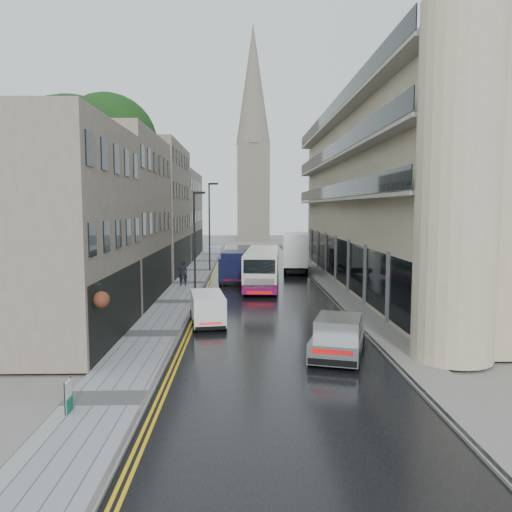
{
  "coord_description": "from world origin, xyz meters",
  "views": [
    {
      "loc": [
        -1.44,
        -13.07,
        6.23
      ],
      "look_at": [
        -0.63,
        18.0,
        3.2
      ],
      "focal_mm": 35.0,
      "sensor_mm": 36.0,
      "label": 1
    }
  ],
  "objects_px": {
    "silver_hatchback": "(311,344)",
    "estate_sign": "(68,397)",
    "lamp_post_near": "(195,246)",
    "lamp_post_far": "(209,227)",
    "pedestrian": "(183,273)",
    "navy_van": "(220,269)",
    "tree_near": "(74,197)",
    "white_lorry": "(285,254)",
    "cream_bus": "(246,273)",
    "tree_far": "(125,208)",
    "white_van": "(195,314)"
  },
  "relations": [
    {
      "from": "tree_far",
      "to": "cream_bus",
      "type": "distance_m",
      "value": 15.58
    },
    {
      "from": "tree_near",
      "to": "cream_bus",
      "type": "distance_m",
      "value": 12.84
    },
    {
      "from": "white_lorry",
      "to": "estate_sign",
      "type": "relative_size",
      "value": 7.79
    },
    {
      "from": "navy_van",
      "to": "pedestrian",
      "type": "relative_size",
      "value": 2.63
    },
    {
      "from": "white_lorry",
      "to": "lamp_post_near",
      "type": "relative_size",
      "value": 1.02
    },
    {
      "from": "tree_far",
      "to": "silver_hatchback",
      "type": "xyz_separation_m",
      "value": [
        13.43,
        -26.93,
        -5.37
      ]
    },
    {
      "from": "tree_near",
      "to": "navy_van",
      "type": "bearing_deg",
      "value": 34.72
    },
    {
      "from": "cream_bus",
      "to": "tree_far",
      "type": "bearing_deg",
      "value": 142.08
    },
    {
      "from": "tree_near",
      "to": "cream_bus",
      "type": "bearing_deg",
      "value": 14.79
    },
    {
      "from": "pedestrian",
      "to": "estate_sign",
      "type": "height_order",
      "value": "pedestrian"
    },
    {
      "from": "tree_near",
      "to": "white_lorry",
      "type": "relative_size",
      "value": 1.91
    },
    {
      "from": "white_lorry",
      "to": "pedestrian",
      "type": "bearing_deg",
      "value": -134.0
    },
    {
      "from": "lamp_post_near",
      "to": "lamp_post_far",
      "type": "bearing_deg",
      "value": 101.74
    },
    {
      "from": "silver_hatchback",
      "to": "estate_sign",
      "type": "bearing_deg",
      "value": -133.72
    },
    {
      "from": "tree_far",
      "to": "lamp_post_far",
      "type": "height_order",
      "value": "tree_far"
    },
    {
      "from": "navy_van",
      "to": "lamp_post_far",
      "type": "distance_m",
      "value": 9.75
    },
    {
      "from": "cream_bus",
      "to": "navy_van",
      "type": "distance_m",
      "value": 3.97
    },
    {
      "from": "tree_near",
      "to": "estate_sign",
      "type": "height_order",
      "value": "tree_near"
    },
    {
      "from": "white_van",
      "to": "lamp_post_far",
      "type": "bearing_deg",
      "value": 83.57
    },
    {
      "from": "cream_bus",
      "to": "navy_van",
      "type": "bearing_deg",
      "value": 124.85
    },
    {
      "from": "tree_near",
      "to": "cream_bus",
      "type": "relative_size",
      "value": 1.3
    },
    {
      "from": "cream_bus",
      "to": "lamp_post_near",
      "type": "relative_size",
      "value": 1.49
    },
    {
      "from": "lamp_post_far",
      "to": "estate_sign",
      "type": "xyz_separation_m",
      "value": [
        -1.98,
        -34.05,
        -3.76
      ]
    },
    {
      "from": "cream_bus",
      "to": "silver_hatchback",
      "type": "xyz_separation_m",
      "value": [
        2.5,
        -16.89,
        -0.61
      ]
    },
    {
      "from": "white_van",
      "to": "lamp_post_far",
      "type": "height_order",
      "value": "lamp_post_far"
    },
    {
      "from": "navy_van",
      "to": "estate_sign",
      "type": "distance_m",
      "value": 25.12
    },
    {
      "from": "tree_near",
      "to": "white_lorry",
      "type": "height_order",
      "value": "tree_near"
    },
    {
      "from": "tree_near",
      "to": "silver_hatchback",
      "type": "distance_m",
      "value": 20.48
    },
    {
      "from": "pedestrian",
      "to": "navy_van",
      "type": "bearing_deg",
      "value": -178.54
    },
    {
      "from": "tree_near",
      "to": "pedestrian",
      "type": "relative_size",
      "value": 6.89
    },
    {
      "from": "pedestrian",
      "to": "white_lorry",
      "type": "bearing_deg",
      "value": -150.03
    },
    {
      "from": "tree_near",
      "to": "lamp_post_near",
      "type": "bearing_deg",
      "value": 2.93
    },
    {
      "from": "tree_near",
      "to": "tree_far",
      "type": "distance_m",
      "value": 13.02
    },
    {
      "from": "navy_van",
      "to": "pedestrian",
      "type": "height_order",
      "value": "navy_van"
    },
    {
      "from": "white_van",
      "to": "estate_sign",
      "type": "height_order",
      "value": "white_van"
    },
    {
      "from": "navy_van",
      "to": "lamp_post_far",
      "type": "xyz_separation_m",
      "value": [
        -1.45,
        9.17,
        2.97
      ]
    },
    {
      "from": "tree_near",
      "to": "pedestrian",
      "type": "distance_m",
      "value": 10.39
    },
    {
      "from": "lamp_post_near",
      "to": "silver_hatchback",
      "type": "bearing_deg",
      "value": -55.84
    },
    {
      "from": "lamp_post_near",
      "to": "lamp_post_far",
      "type": "xyz_separation_m",
      "value": [
        -0.02,
        15.17,
        0.66
      ]
    },
    {
      "from": "silver_hatchback",
      "to": "lamp_post_near",
      "type": "height_order",
      "value": "lamp_post_near"
    },
    {
      "from": "tree_near",
      "to": "estate_sign",
      "type": "relative_size",
      "value": 14.9
    },
    {
      "from": "navy_van",
      "to": "silver_hatchback",
      "type": "bearing_deg",
      "value": -74.33
    },
    {
      "from": "tree_far",
      "to": "white_van",
      "type": "relative_size",
      "value": 3.28
    },
    {
      "from": "white_van",
      "to": "silver_hatchback",
      "type": "bearing_deg",
      "value": -56.01
    },
    {
      "from": "tree_far",
      "to": "white_van",
      "type": "bearing_deg",
      "value": -68.7
    },
    {
      "from": "navy_van",
      "to": "lamp_post_far",
      "type": "height_order",
      "value": "lamp_post_far"
    },
    {
      "from": "cream_bus",
      "to": "silver_hatchback",
      "type": "height_order",
      "value": "cream_bus"
    },
    {
      "from": "pedestrian",
      "to": "lamp_post_near",
      "type": "relative_size",
      "value": 0.28
    },
    {
      "from": "navy_van",
      "to": "lamp_post_near",
      "type": "relative_size",
      "value": 0.74
    },
    {
      "from": "silver_hatchback",
      "to": "lamp_post_near",
      "type": "xyz_separation_m",
      "value": [
        -5.93,
        14.33,
        2.83
      ]
    }
  ]
}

